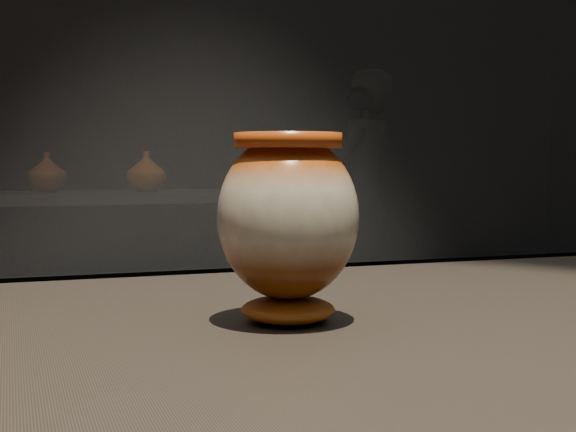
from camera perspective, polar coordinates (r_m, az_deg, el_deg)
name	(u,v)px	position (r m, az deg, el deg)	size (l,w,h in m)	color
main_vase	(288,219)	(0.78, 0.00, -0.25)	(0.16, 0.16, 0.19)	#622908
back_shelf	(130,243)	(4.16, -11.20, -1.92)	(2.00, 0.60, 0.90)	black
back_vase_left	(47,172)	(4.14, -16.76, 2.99)	(0.19, 0.19, 0.20)	#893813
back_vase_mid	(146,171)	(4.09, -10.04, 3.14)	(0.20, 0.20, 0.20)	#622908
back_vase_right	(259,178)	(4.30, -2.08, 2.73)	(0.07, 0.07, 0.13)	#893813
visitor	(362,194)	(5.38, 5.29, 1.55)	(0.61, 0.40, 1.66)	black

